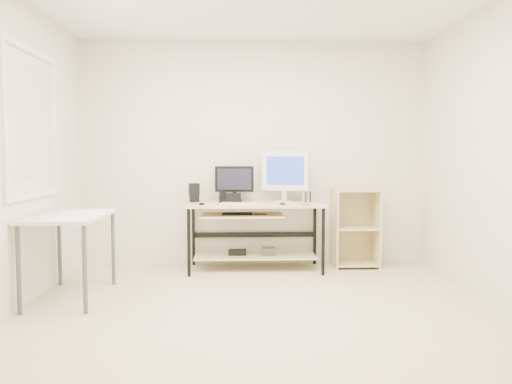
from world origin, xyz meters
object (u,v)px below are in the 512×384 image
object	(u,v)px
desk	(253,222)
white_imac	(285,172)
side_table	(70,224)
shelf_unit	(354,227)
audio_controller	(222,197)
black_monitor	(234,181)

from	to	relation	value
desk	white_imac	distance (m)	0.68
side_table	shelf_unit	bearing A→B (deg)	23.33
white_imac	audio_controller	xyz separation A→B (m)	(-0.71, -0.17, -0.27)
side_table	audio_controller	distance (m)	1.70
black_monitor	audio_controller	world-z (taller)	black_monitor
shelf_unit	audio_controller	xyz separation A→B (m)	(-1.51, -0.16, 0.37)
side_table	white_imac	bearing A→B (deg)	31.18
desk	audio_controller	size ratio (longest dim) A/B	11.01
desk	black_monitor	world-z (taller)	black_monitor
desk	black_monitor	xyz separation A→B (m)	(-0.21, 0.19, 0.44)
side_table	desk	bearing A→B (deg)	32.65
black_monitor	audio_controller	distance (m)	0.28
audio_controller	white_imac	bearing A→B (deg)	-8.83
side_table	white_imac	size ratio (longest dim) A/B	1.72
black_monitor	audio_controller	size ratio (longest dim) A/B	3.25
shelf_unit	black_monitor	distance (m)	1.48
side_table	audio_controller	xyz separation A→B (m)	(1.32, 1.06, 0.15)
desk	shelf_unit	size ratio (longest dim) A/B	1.67
desk	audio_controller	bearing A→B (deg)	-179.73
shelf_unit	black_monitor	bearing A→B (deg)	178.82
audio_controller	side_table	bearing A→B (deg)	-163.29
black_monitor	white_imac	world-z (taller)	white_imac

